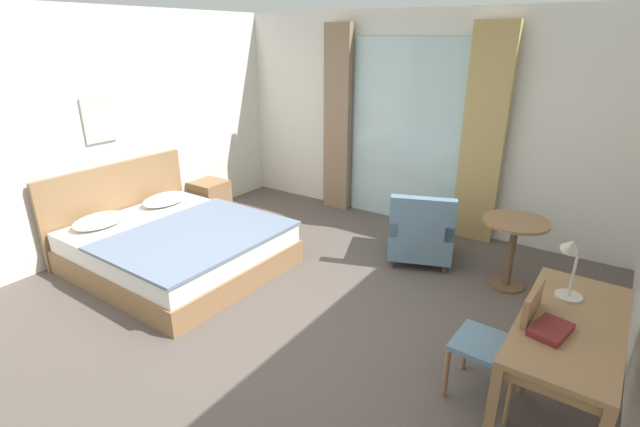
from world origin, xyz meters
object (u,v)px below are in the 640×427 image
(nightstand, at_px, (210,198))
(closed_book, at_px, (551,330))
(bed, at_px, (174,244))
(writing_desk, at_px, (570,334))
(desk_chair, at_px, (505,340))
(framed_picture, at_px, (99,120))
(round_cafe_table, at_px, (514,239))
(desk_lamp, at_px, (571,260))
(armchair_by_window, at_px, (421,233))

(nightstand, distance_m, closed_book, 4.93)
(bed, xyz_separation_m, writing_desk, (3.89, -0.01, 0.40))
(writing_desk, relative_size, closed_book, 4.87)
(desk_chair, relative_size, framed_picture, 1.88)
(writing_desk, height_order, framed_picture, framed_picture)
(round_cafe_table, bearing_deg, nightstand, -176.24)
(bed, height_order, writing_desk, bed)
(bed, height_order, desk_chair, bed)
(desk_lamp, bearing_deg, closed_book, -89.47)
(armchair_by_window, bearing_deg, framed_picture, -153.07)
(closed_book, bearing_deg, desk_lamp, 102.81)
(bed, distance_m, armchair_by_window, 2.77)
(desk_lamp, bearing_deg, bed, -174.64)
(desk_chair, relative_size, round_cafe_table, 1.29)
(closed_book, distance_m, round_cafe_table, 1.93)
(desk_chair, height_order, closed_book, desk_chair)
(writing_desk, height_order, armchair_by_window, armchair_by_window)
(bed, bearing_deg, armchair_by_window, 36.99)
(desk_chair, xyz_separation_m, round_cafe_table, (-0.33, 1.70, 0.03))
(armchair_by_window, relative_size, round_cafe_table, 1.33)
(writing_desk, xyz_separation_m, closed_book, (-0.10, -0.21, 0.11))
(writing_desk, distance_m, desk_chair, 0.39)
(bed, height_order, framed_picture, framed_picture)
(desk_chair, relative_size, desk_lamp, 2.25)
(nightstand, relative_size, writing_desk, 0.36)
(closed_book, height_order, framed_picture, framed_picture)
(desk_lamp, bearing_deg, armchair_by_window, 140.16)
(desk_chair, bearing_deg, armchair_by_window, 126.82)
(armchair_by_window, height_order, round_cafe_table, armchair_by_window)
(desk_lamp, relative_size, closed_book, 1.50)
(nightstand, height_order, framed_picture, framed_picture)
(desk_lamp, height_order, round_cafe_table, desk_lamp)
(desk_lamp, bearing_deg, writing_desk, -74.80)
(nightstand, xyz_separation_m, desk_lamp, (4.65, -0.98, 0.75))
(bed, distance_m, framed_picture, 1.66)
(nightstand, height_order, round_cafe_table, round_cafe_table)
(armchair_by_window, bearing_deg, desk_chair, -53.18)
(desk_lamp, distance_m, round_cafe_table, 1.46)
(nightstand, relative_size, armchair_by_window, 0.50)
(bed, relative_size, round_cafe_table, 2.96)
(closed_book, bearing_deg, writing_desk, 77.41)
(desk_lamp, height_order, framed_picture, framed_picture)
(round_cafe_table, bearing_deg, writing_desk, -66.97)
(bed, relative_size, writing_desk, 1.60)
(framed_picture, bearing_deg, desk_lamp, 4.20)
(desk_chair, bearing_deg, writing_desk, 12.38)
(closed_book, bearing_deg, framed_picture, -170.29)
(writing_desk, xyz_separation_m, round_cafe_table, (-0.69, 1.62, -0.12))
(bed, relative_size, desk_chair, 2.29)
(desk_chair, distance_m, desk_lamp, 0.71)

